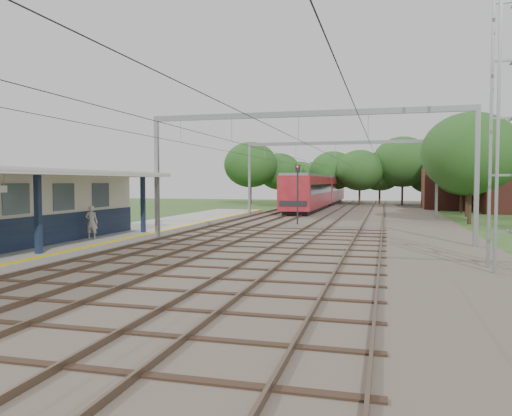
# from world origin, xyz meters

# --- Properties ---
(ground) EXTENTS (160.00, 160.00, 0.00)m
(ground) POSITION_xyz_m (0.00, 0.00, 0.00)
(ground) COLOR #2D4C1E
(ground) RESTS_ON ground
(ballast_bed) EXTENTS (18.00, 90.00, 0.10)m
(ballast_bed) POSITION_xyz_m (4.00, 30.00, 0.05)
(ballast_bed) COLOR #473D33
(ballast_bed) RESTS_ON ground
(platform) EXTENTS (5.00, 52.00, 0.35)m
(platform) POSITION_xyz_m (-7.50, 14.00, 0.17)
(platform) COLOR gray
(platform) RESTS_ON ground
(yellow_stripe) EXTENTS (0.45, 52.00, 0.01)m
(yellow_stripe) POSITION_xyz_m (-5.25, 14.00, 0.35)
(yellow_stripe) COLOR yellow
(yellow_stripe) RESTS_ON platform
(rail_tracks) EXTENTS (11.80, 88.00, 0.15)m
(rail_tracks) POSITION_xyz_m (1.50, 30.00, 0.18)
(rail_tracks) COLOR brown
(rail_tracks) RESTS_ON ballast_bed
(catenary_system) EXTENTS (17.22, 88.00, 7.00)m
(catenary_system) POSITION_xyz_m (3.39, 25.28, 5.51)
(catenary_system) COLOR gray
(catenary_system) RESTS_ON ground
(tree_band) EXTENTS (31.72, 30.88, 8.82)m
(tree_band) POSITION_xyz_m (3.84, 57.12, 4.92)
(tree_band) COLOR #382619
(tree_band) RESTS_ON ground
(house_far) EXTENTS (8.00, 6.12, 8.66)m
(house_far) POSITION_xyz_m (16.00, 52.00, 3.23)
(house_far) COLOR brown
(house_far) RESTS_ON ground
(person) EXTENTS (0.71, 0.56, 1.73)m
(person) POSITION_xyz_m (-6.80, 11.15, 1.22)
(person) COLOR beige
(person) RESTS_ON platform
(train) EXTENTS (3.06, 38.10, 4.01)m
(train) POSITION_xyz_m (-0.50, 52.71, 2.23)
(train) COLOR black
(train) RESTS_ON ballast_bed
(signal_post) EXTENTS (0.35, 0.31, 4.54)m
(signal_post) POSITION_xyz_m (1.35, 25.43, 2.90)
(signal_post) COLOR black
(signal_post) RESTS_ON ground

